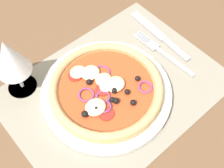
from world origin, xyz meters
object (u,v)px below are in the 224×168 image
pizza (107,89)px  fork (160,51)px  wine_glass (10,58)px  knife (159,34)px  plate (107,94)px

pizza → fork: bearing=3.2°
fork → wine_glass: (-30.16, 13.30, 9.62)cm
wine_glass → knife: bearing=-15.5°
plate → fork: bearing=3.4°
plate → knife: (21.13, 4.96, -0.49)cm
fork → knife: (3.56, 3.92, 0.03)cm
knife → wine_glass: wine_glass is taller
pizza → fork: 17.83cm
pizza → wine_glass: bearing=131.2°
knife → wine_glass: bearing=78.0°
pizza → fork: (17.65, 0.97, -2.38)cm
plate → wine_glass: wine_glass is taller
fork → knife: size_ratio=0.90×
plate → knife: plate is taller
fork → plate: bearing=90.8°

